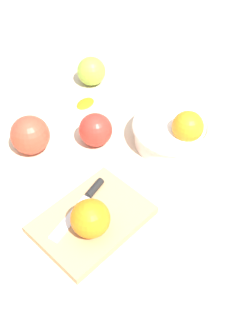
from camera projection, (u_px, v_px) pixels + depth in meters
ground_plane at (100, 166)px, 0.84m from camera, size 2.40×2.40×0.00m
bowl at (175, 131)px, 0.86m from camera, size 0.18×0.18×0.09m
cutting_board at (92, 220)px, 0.74m from camera, size 0.22×0.18×0.02m
orange_on_board at (90, 218)px, 0.69m from camera, size 0.07×0.07×0.07m
knife at (85, 201)px, 0.75m from camera, size 0.16×0.03×0.01m
apple_front_right_3 at (30, 135)px, 0.84m from camera, size 0.08×0.08×0.08m
apple_front_left at (96, 130)px, 0.86m from camera, size 0.07×0.07×0.07m
apple_front_left_2 at (91, 71)px, 1.01m from camera, size 0.07×0.07×0.07m
citrus_peel at (85, 102)px, 0.98m from camera, size 0.05×0.04×0.01m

